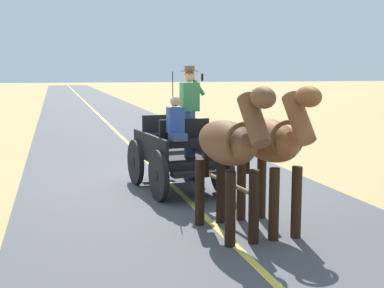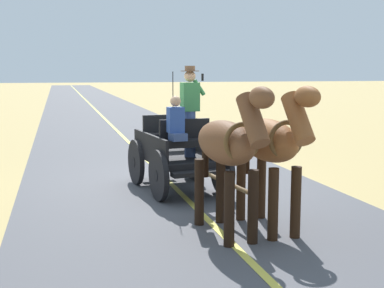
{
  "view_description": "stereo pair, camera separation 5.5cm",
  "coord_description": "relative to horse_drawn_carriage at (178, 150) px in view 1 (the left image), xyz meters",
  "views": [
    {
      "loc": [
        2.35,
        10.67,
        2.4
      ],
      "look_at": [
        -0.02,
        1.78,
        1.1
      ],
      "focal_mm": 48.43,
      "sensor_mm": 36.0,
      "label": 1
    },
    {
      "loc": [
        2.3,
        10.68,
        2.4
      ],
      "look_at": [
        -0.02,
        1.78,
        1.1
      ],
      "focal_mm": 48.43,
      "sensor_mm": 36.0,
      "label": 2
    }
  ],
  "objects": [
    {
      "name": "ground_plane",
      "position": [
        0.03,
        -0.66,
        -0.82
      ],
      "size": [
        200.0,
        200.0,
        0.0
      ],
      "primitive_type": "plane",
      "color": "tan"
    },
    {
      "name": "road_surface",
      "position": [
        0.03,
        -0.66,
        -0.81
      ],
      "size": [
        6.26,
        160.0,
        0.01
      ],
      "primitive_type": "cube",
      "color": "#4C4C51",
      "rests_on": "ground"
    },
    {
      "name": "horse_drawn_carriage",
      "position": [
        0.0,
        0.0,
        0.0
      ],
      "size": [
        1.7,
        4.51,
        2.5
      ],
      "color": "black",
      "rests_on": "ground"
    },
    {
      "name": "road_centre_stripe",
      "position": [
        0.03,
        -0.66,
        -0.81
      ],
      "size": [
        0.12,
        160.0,
        0.0
      ],
      "primitive_type": "cube",
      "color": "#DBCC4C",
      "rests_on": "road_surface"
    },
    {
      "name": "horse_near_side",
      "position": [
        -0.72,
        2.96,
        0.51
      ],
      "size": [
        0.68,
        2.14,
        2.21
      ],
      "color": "brown",
      "rests_on": "ground"
    },
    {
      "name": "horse_off_side",
      "position": [
        -0.02,
        3.05,
        0.51
      ],
      "size": [
        0.74,
        2.14,
        2.21
      ],
      "color": "brown",
      "rests_on": "ground"
    }
  ]
}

